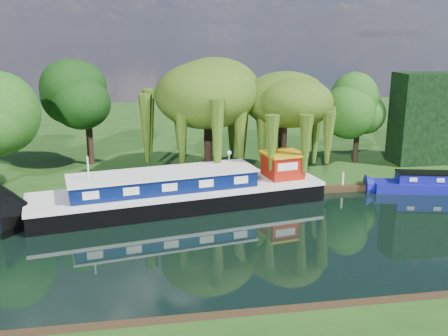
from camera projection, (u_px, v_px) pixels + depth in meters
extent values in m
plane|color=black|center=(252.00, 241.00, 29.02)|extent=(120.00, 120.00, 0.00)
cube|color=#19380F|center=(192.00, 130.00, 61.35)|extent=(120.00, 52.00, 0.45)
cube|color=black|center=(180.00, 200.00, 34.71)|extent=(20.66, 8.00, 1.35)
cube|color=silver|center=(180.00, 189.00, 34.51)|extent=(20.78, 8.11, 0.25)
cube|color=#071342|center=(164.00, 181.00, 33.97)|extent=(12.89, 5.40, 1.07)
cube|color=silver|center=(164.00, 173.00, 33.82)|extent=(13.15, 5.66, 0.13)
cube|color=maroon|center=(283.00, 166.00, 36.82)|extent=(2.87, 2.87, 1.68)
cube|color=#C48B0D|center=(283.00, 153.00, 36.57)|extent=(3.19, 3.19, 0.18)
cylinder|color=silver|center=(89.00, 177.00, 32.15)|extent=(0.11, 0.11, 2.69)
cube|color=silver|center=(413.00, 180.00, 37.29)|extent=(0.56, 0.18, 0.30)
cube|color=silver|center=(441.00, 180.00, 37.16)|extent=(0.56, 0.18, 0.30)
cylinder|color=black|center=(208.00, 141.00, 41.28)|extent=(0.69, 0.69, 5.32)
ellipsoid|color=#33480F|center=(208.00, 94.00, 40.29)|extent=(7.43, 7.43, 4.80)
cylinder|color=black|center=(282.00, 150.00, 39.84)|extent=(0.64, 0.64, 4.52)
ellipsoid|color=#33480F|center=(283.00, 109.00, 38.99)|extent=(6.18, 6.18, 3.99)
cylinder|color=black|center=(89.00, 128.00, 43.76)|extent=(0.57, 0.57, 6.41)
ellipsoid|color=black|center=(87.00, 99.00, 43.08)|extent=(5.13, 5.13, 5.13)
cylinder|color=black|center=(357.00, 133.00, 44.57)|extent=(0.46, 0.46, 5.27)
ellipsoid|color=#1E4812|center=(359.00, 109.00, 44.01)|extent=(4.21, 4.21, 4.21)
cube|color=black|center=(427.00, 118.00, 44.23)|extent=(6.00, 3.00, 8.00)
cylinder|color=silver|center=(229.00, 169.00, 38.70)|extent=(0.10, 0.10, 2.20)
sphere|color=white|center=(229.00, 153.00, 38.37)|extent=(0.36, 0.36, 0.36)
cylinder|color=silver|center=(88.00, 191.00, 35.19)|extent=(0.16, 0.16, 1.00)
cylinder|color=silver|center=(173.00, 187.00, 36.14)|extent=(0.16, 0.16, 1.00)
cylinder|color=silver|center=(267.00, 182.00, 37.26)|extent=(0.16, 0.16, 1.00)
cylinder|color=silver|center=(343.00, 179.00, 38.21)|extent=(0.16, 0.16, 1.00)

